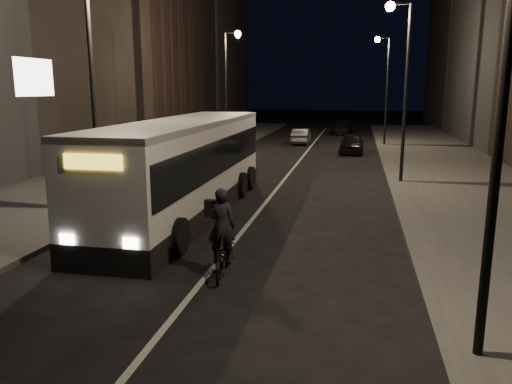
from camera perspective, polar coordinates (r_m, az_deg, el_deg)
The scene contains 14 objects.
ground at distance 13.46m, azimuth -4.23°, elevation -7.80°, with size 180.00×180.00×0.00m, color black.
sidewalk_right at distance 27.04m, azimuth 21.98°, elevation 1.55°, with size 7.00×70.00×0.16m, color #383735.
sidewalk_left at distance 29.14m, azimuth -12.99°, elevation 2.80°, with size 7.00×70.00×0.16m, color #383735.
building_row_left at distance 45.57m, azimuth -14.89°, elevation 19.67°, with size 8.00×61.00×22.00m, color black.
streetlight_right_near at distance 8.45m, azimuth 25.21°, elevation 16.47°, with size 1.20×0.44×8.12m.
streetlight_right_mid at distance 24.28m, azimuth 16.27°, elevation 13.39°, with size 1.20×0.44×8.12m.
streetlight_right_far at distance 40.25m, azimuth 14.43°, elevation 12.71°, with size 1.20×0.44×8.12m.
streetlight_left_near at distance 18.45m, azimuth -17.61°, elevation 13.94°, with size 1.20×0.44×8.12m.
streetlight_left_far at distance 35.32m, azimuth -3.09°, elevation 13.22°, with size 1.20×0.44×8.12m.
city_bus at distance 18.06m, azimuth -8.13°, elevation 3.22°, with size 3.00×12.61×3.39m.
cyclist_on_bicycle at distance 12.18m, azimuth -3.77°, elevation -6.25°, with size 0.87×1.99×2.23m.
car_near at distance 35.62m, azimuth 10.88°, elevation 5.47°, with size 1.61×3.99×1.36m, color black.
car_mid at distance 40.98m, azimuth 5.19°, elevation 6.37°, with size 1.31×3.77×1.24m, color #39393B.
car_far at distance 50.35m, azimuth 9.84°, elevation 7.33°, with size 1.90×4.67×1.36m, color black.
Camera 1 is at (3.47, -12.20, 4.53)m, focal length 35.00 mm.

